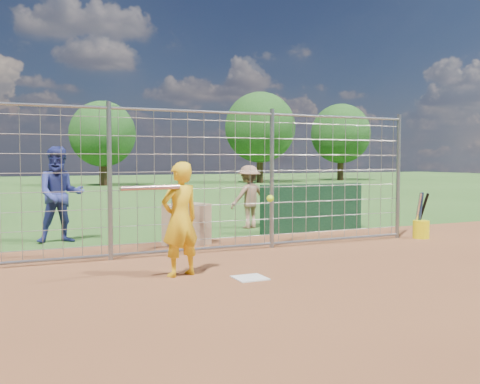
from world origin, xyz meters
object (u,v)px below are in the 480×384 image
equipment_bin (187,225)px  bystander_c (249,197)px  batter (180,219)px  bucket_with_bats (421,227)px  bystander_a (60,195)px

equipment_bin → bystander_c: bearing=21.2°
batter → bucket_with_bats: (5.75, 1.39, -0.57)m
bystander_c → equipment_bin: size_ratio=1.90×
bystander_a → bucket_with_bats: size_ratio=1.97×
equipment_bin → bucket_with_bats: bucket_with_bats is taller
bucket_with_bats → bystander_a: bearing=159.9°
equipment_bin → bucket_with_bats: bearing=-32.6°
bystander_a → bystander_c: bearing=7.9°
batter → bystander_c: 5.45m
bystander_c → equipment_bin: 2.87m
bystander_c → equipment_bin: (-2.20, -1.81, -0.36)m
bystander_c → batter: bearing=44.6°
bystander_c → bystander_a: bearing=-3.5°
equipment_bin → bucket_with_bats: (4.77, -1.22, -0.15)m
batter → equipment_bin: 2.82m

